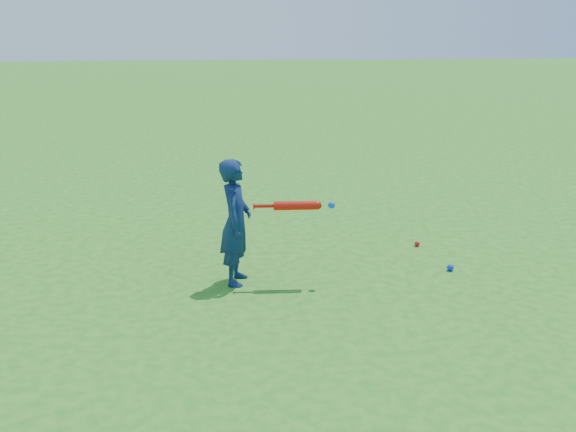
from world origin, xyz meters
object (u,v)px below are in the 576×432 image
object	(u,v)px
ground_ball_red	(417,244)
ground_ball_blue	(450,268)
bat_swing	(299,205)
child	(236,222)

from	to	relation	value
ground_ball_red	ground_ball_blue	distance (m)	0.78
ground_ball_blue	bat_swing	world-z (taller)	bat_swing
child	ground_ball_blue	xyz separation A→B (m)	(2.18, 0.04, -0.58)
child	ground_ball_blue	distance (m)	2.26
ground_ball_red	bat_swing	distance (m)	1.88
ground_ball_blue	bat_swing	size ratio (longest dim) A/B	0.09
ground_ball_red	ground_ball_blue	bearing A→B (deg)	-82.13
child	ground_ball_blue	world-z (taller)	child
child	ground_ball_red	distance (m)	2.30
ground_ball_red	bat_swing	xyz separation A→B (m)	(-1.47, -0.90, 0.75)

